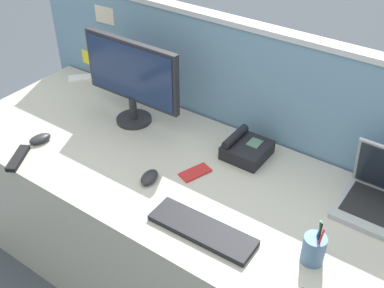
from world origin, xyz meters
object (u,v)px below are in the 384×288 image
pen_cup (314,249)px  cell_phone_white_slab (82,78)px  computer_mouse_right_hand (149,177)px  desk_phone (246,149)px  computer_mouse_left_hand (40,139)px  keyboard_main (202,230)px  tv_remote (18,158)px  desktop_monitor (132,76)px  cell_phone_red_case (195,172)px

pen_cup → cell_phone_white_slab: size_ratio=1.26×
computer_mouse_right_hand → cell_phone_white_slab: (-0.87, 0.46, -0.01)m
desk_phone → computer_mouse_left_hand: bearing=-151.0°
keyboard_main → tv_remote: keyboard_main is taller
computer_mouse_right_hand → desktop_monitor: bearing=126.4°
desk_phone → cell_phone_white_slab: desk_phone is taller
computer_mouse_left_hand → desk_phone: bearing=43.6°
desktop_monitor → keyboard_main: (0.68, -0.42, -0.23)m
pen_cup → desktop_monitor: bearing=163.4°
computer_mouse_left_hand → cell_phone_red_case: (0.70, 0.22, -0.01)m
desk_phone → keyboard_main: bearing=-78.2°
desktop_monitor → desk_phone: desktop_monitor is taller
desktop_monitor → cell_phone_white_slab: desktop_monitor is taller
desktop_monitor → cell_phone_red_case: desktop_monitor is taller
desk_phone → pen_cup: bearing=-38.6°
desktop_monitor → cell_phone_white_slab: bearing=164.0°
desk_phone → keyboard_main: 0.50m
keyboard_main → computer_mouse_left_hand: bearing=176.4°
keyboard_main → desktop_monitor: bearing=146.8°
keyboard_main → computer_mouse_right_hand: size_ratio=4.02×
desktop_monitor → cell_phone_white_slab: 0.59m
desk_phone → cell_phone_red_case: size_ratio=1.42×
desk_phone → computer_mouse_left_hand: desk_phone is taller
cell_phone_red_case → keyboard_main: bearing=-31.1°
desktop_monitor → desk_phone: size_ratio=2.78×
pen_cup → tv_remote: pen_cup is taller
desktop_monitor → tv_remote: desktop_monitor is taller
desktop_monitor → desk_phone: (0.58, 0.06, -0.20)m
pen_cup → cell_phone_red_case: pen_cup is taller
desktop_monitor → computer_mouse_left_hand: 0.50m
desktop_monitor → computer_mouse_right_hand: 0.51m
keyboard_main → pen_cup: 0.39m
desk_phone → pen_cup: size_ratio=1.02×
tv_remote → cell_phone_red_case: bearing=-1.3°
cell_phone_white_slab → tv_remote: 0.75m
cell_phone_red_case → computer_mouse_left_hand: bearing=-143.1°
cell_phone_red_case → desktop_monitor: bearing=-179.8°
keyboard_main → pen_cup: size_ratio=2.19×
tv_remote → keyboard_main: bearing=-22.7°
computer_mouse_left_hand → tv_remote: (0.03, -0.15, -0.01)m
tv_remote → pen_cup: bearing=-20.1°
desk_phone → tv_remote: (-0.78, -0.60, -0.03)m
computer_mouse_left_hand → cell_phone_white_slab: 0.61m
desk_phone → computer_mouse_right_hand: 0.44m
desktop_monitor → computer_mouse_right_hand: (0.34, -0.31, -0.22)m
cell_phone_red_case → computer_mouse_right_hand: bearing=-112.1°
cell_phone_red_case → cell_phone_white_slab: (-0.99, 0.31, 0.00)m
tv_remote → cell_phone_white_slab: bearing=85.1°
computer_mouse_right_hand → pen_cup: (0.71, -0.01, 0.04)m
keyboard_main → computer_mouse_right_hand: computer_mouse_right_hand is taller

